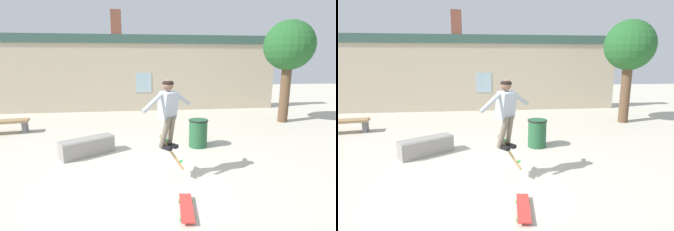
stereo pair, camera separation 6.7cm
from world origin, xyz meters
TOP-DOWN VIEW (x-y plane):
  - ground_plane at (0.00, 0.00)m, footprint 40.00×40.00m
  - building_backdrop at (-0.01, 7.69)m, footprint 13.94×0.52m
  - tree_right at (5.54, 4.58)m, footprint 1.80×1.80m
  - skate_ledge at (-1.32, 1.74)m, footprint 1.33×1.06m
  - trash_bin at (1.58, 2.05)m, footprint 0.53×0.53m
  - skater at (0.52, 0.21)m, footprint 1.06×0.85m
  - skateboard_flipping at (0.59, 0.23)m, footprint 0.45×0.49m
  - skateboard_resting at (0.66, -1.04)m, footprint 0.31×0.84m

SIDE VIEW (x-z plane):
  - ground_plane at x=0.00m, z-range 0.00..0.00m
  - skateboard_resting at x=0.66m, z-range 0.03..0.11m
  - skate_ledge at x=-1.32m, z-range 0.00..0.44m
  - trash_bin at x=1.58m, z-range 0.02..0.78m
  - skateboard_flipping at x=0.59m, z-range 0.17..0.88m
  - skater at x=0.52m, z-range 0.76..2.11m
  - building_backdrop at x=-0.01m, z-range -0.44..4.06m
  - tree_right at x=5.54m, z-range 0.91..4.68m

